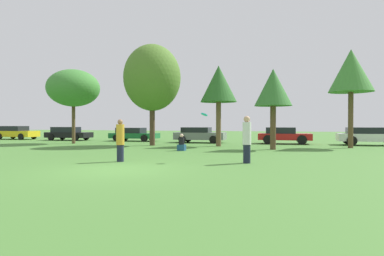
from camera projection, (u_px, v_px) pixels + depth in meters
ground_plane at (118, 170)px, 10.98m from camera, size 120.00×120.00×0.00m
person_thrower at (120, 140)px, 13.37m from camera, size 0.33×0.33×1.74m
person_catcher at (247, 139)px, 12.84m from camera, size 0.34×0.34×1.86m
frisbee at (204, 114)px, 13.40m from camera, size 0.30×0.28×0.18m
bystander_sitting at (182, 144)px, 18.87m from camera, size 0.44×0.37×0.97m
tree_0 at (73, 88)px, 25.67m from camera, size 4.07×4.07×5.83m
tree_1 at (152, 78)px, 23.38m from camera, size 4.09×4.09×7.25m
tree_2 at (219, 85)px, 22.53m from camera, size 2.52×2.52×5.59m
tree_3 at (273, 88)px, 19.65m from camera, size 2.24×2.24×4.88m
tree_4 at (351, 71)px, 20.92m from camera, size 2.76×2.76×6.36m
parked_car_yellow at (16, 132)px, 32.93m from camera, size 4.30×1.98×1.34m
parked_car_black at (68, 133)px, 30.99m from camera, size 4.35×1.95×1.26m
parked_car_green at (133, 134)px, 29.59m from camera, size 4.42×2.02×1.20m
parked_car_grey at (199, 135)px, 26.95m from camera, size 4.22×1.96×1.27m
parked_car_red at (284, 135)px, 25.37m from camera, size 4.04×2.06×1.28m
parked_car_white at (369, 136)px, 23.62m from camera, size 4.55×1.95×1.30m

